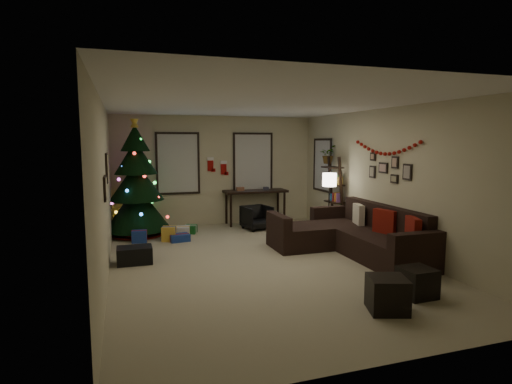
% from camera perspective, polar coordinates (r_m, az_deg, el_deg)
% --- Properties ---
extents(floor, '(7.00, 7.00, 0.00)m').
position_cam_1_polar(floor, '(7.24, 0.73, -9.66)').
color(floor, tan).
rests_on(floor, ground).
extents(ceiling, '(7.00, 7.00, 0.00)m').
position_cam_1_polar(ceiling, '(6.96, 0.77, 12.14)').
color(ceiling, white).
rests_on(ceiling, floor).
extents(wall_back, '(5.00, 0.00, 5.00)m').
position_cam_1_polar(wall_back, '(10.34, -5.53, 2.95)').
color(wall_back, beige).
rests_on(wall_back, floor).
extents(wall_front, '(5.00, 0.00, 5.00)m').
position_cam_1_polar(wall_front, '(3.87, 17.77, -4.19)').
color(wall_front, beige).
rests_on(wall_front, floor).
extents(wall_left, '(0.00, 7.00, 7.00)m').
position_cam_1_polar(wall_left, '(6.61, -20.22, 0.26)').
color(wall_left, beige).
rests_on(wall_left, floor).
extents(wall_right, '(0.00, 7.00, 7.00)m').
position_cam_1_polar(wall_right, '(8.13, 17.68, 1.55)').
color(wall_right, beige).
rests_on(wall_right, floor).
extents(window_back_left, '(1.05, 0.06, 1.50)m').
position_cam_1_polar(window_back_left, '(10.13, -10.77, 3.91)').
color(window_back_left, '#728CB2').
rests_on(window_back_left, wall_back).
extents(window_back_right, '(1.05, 0.06, 1.50)m').
position_cam_1_polar(window_back_right, '(10.54, -0.45, 4.15)').
color(window_back_right, '#728CB2').
rests_on(window_back_right, wall_back).
extents(window_right_wall, '(0.06, 0.90, 1.30)m').
position_cam_1_polar(window_right_wall, '(10.28, 9.25, 3.71)').
color(window_right_wall, '#728CB2').
rests_on(window_right_wall, wall_right).
extents(christmas_tree, '(1.43, 1.43, 2.66)m').
position_cam_1_polar(christmas_tree, '(9.47, -16.20, 0.82)').
color(christmas_tree, black).
rests_on(christmas_tree, floor).
extents(presents, '(1.50, 1.00, 0.30)m').
position_cam_1_polar(presents, '(9.08, -12.41, -5.62)').
color(presents, navy).
rests_on(presents, floor).
extents(sofa, '(2.01, 2.91, 0.90)m').
position_cam_1_polar(sofa, '(7.99, 13.07, -6.06)').
color(sofa, black).
rests_on(sofa, floor).
extents(pillow_red_a, '(0.25, 0.45, 0.44)m').
position_cam_1_polar(pillow_red_a, '(7.16, 20.90, -5.04)').
color(pillow_red_a, maroon).
rests_on(pillow_red_a, sofa).
extents(pillow_red_b, '(0.25, 0.46, 0.45)m').
position_cam_1_polar(pillow_red_b, '(7.75, 17.41, -4.00)').
color(pillow_red_b, maroon).
rests_on(pillow_red_b, sofa).
extents(pillow_cream, '(0.21, 0.42, 0.41)m').
position_cam_1_polar(pillow_cream, '(8.45, 14.02, -3.06)').
color(pillow_cream, beige).
rests_on(pillow_cream, sofa).
extents(ottoman_near, '(0.57, 0.57, 0.43)m').
position_cam_1_polar(ottoman_near, '(5.45, 17.72, -13.35)').
color(ottoman_near, black).
rests_on(ottoman_near, floor).
extents(ottoman_far, '(0.43, 0.43, 0.39)m').
position_cam_1_polar(ottoman_far, '(6.06, 21.41, -11.57)').
color(ottoman_far, black).
rests_on(ottoman_far, floor).
extents(desk, '(1.59, 0.57, 0.86)m').
position_cam_1_polar(desk, '(10.37, -0.08, -0.29)').
color(desk, black).
rests_on(desk, floor).
extents(desk_chair, '(0.65, 0.63, 0.57)m').
position_cam_1_polar(desk_chair, '(9.78, 0.10, -3.53)').
color(desk_chair, black).
rests_on(desk_chair, floor).
extents(bookshelf, '(0.30, 0.52, 1.75)m').
position_cam_1_polar(bookshelf, '(9.41, 10.95, -0.63)').
color(bookshelf, black).
rests_on(bookshelf, floor).
extents(potted_plant, '(0.65, 0.66, 0.55)m').
position_cam_1_polar(potted_plant, '(9.69, 9.90, 5.52)').
color(potted_plant, '#4C4C4C').
rests_on(potted_plant, bookshelf).
extents(floor_lamp, '(0.30, 0.30, 1.41)m').
position_cam_1_polar(floor_lamp, '(8.89, 10.13, 1.10)').
color(floor_lamp, black).
rests_on(floor_lamp, floor).
extents(art_map, '(0.04, 0.60, 0.50)m').
position_cam_1_polar(art_map, '(7.46, -19.93, 3.18)').
color(art_map, black).
rests_on(art_map, wall_left).
extents(art_abstract, '(0.04, 0.45, 0.35)m').
position_cam_1_polar(art_abstract, '(6.30, -20.16, 0.50)').
color(art_abstract, black).
rests_on(art_abstract, wall_left).
extents(gallery, '(0.03, 1.25, 0.54)m').
position_cam_1_polar(gallery, '(8.04, 17.93, 3.07)').
color(gallery, black).
rests_on(gallery, wall_right).
extents(garland, '(0.08, 1.90, 0.30)m').
position_cam_1_polar(garland, '(8.08, 17.47, 5.90)').
color(garland, '#A5140C').
rests_on(garland, wall_right).
extents(stocking_left, '(0.20, 0.05, 0.36)m').
position_cam_1_polar(stocking_left, '(10.28, -6.29, 3.86)').
color(stocking_left, '#990F0C').
rests_on(stocking_left, wall_back).
extents(stocking_right, '(0.20, 0.05, 0.36)m').
position_cam_1_polar(stocking_right, '(10.34, -4.47, 3.39)').
color(stocking_right, '#990F0C').
rests_on(stocking_right, wall_back).
extents(storage_bin, '(0.58, 0.39, 0.29)m').
position_cam_1_polar(storage_bin, '(7.41, -16.46, -8.39)').
color(storage_bin, black).
rests_on(storage_bin, floor).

